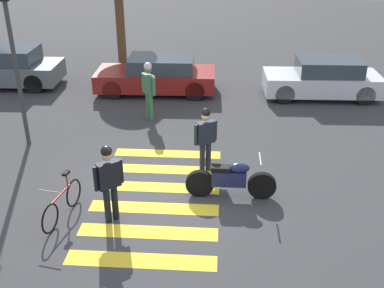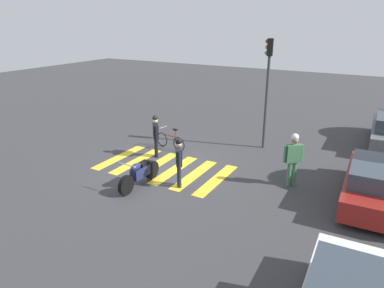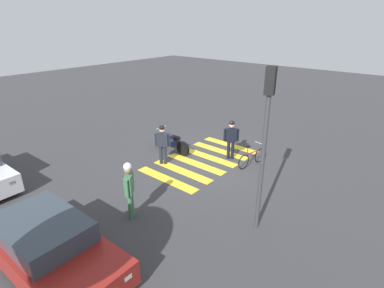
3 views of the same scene
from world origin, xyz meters
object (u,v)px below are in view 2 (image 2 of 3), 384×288
(officer_on_foot, at_px, (179,159))
(car_maroon_wagon, at_px, (378,184))
(leaning_bicycle, at_px, (170,141))
(police_motorcycle, at_px, (140,173))
(pedestrian_bystander, at_px, (293,156))
(traffic_light_pole, at_px, (268,78))
(officer_by_motorcycle, at_px, (156,133))

(officer_on_foot, distance_m, car_maroon_wagon, 6.31)
(leaning_bicycle, relative_size, officer_on_foot, 0.94)
(police_motorcycle, height_order, pedestrian_bystander, pedestrian_bystander)
(police_motorcycle, bearing_deg, traffic_light_pole, 157.25)
(leaning_bicycle, xyz_separation_m, officer_on_foot, (3.00, 2.29, 0.65))
(police_motorcycle, height_order, traffic_light_pole, traffic_light_pole)
(police_motorcycle, relative_size, traffic_light_pole, 0.45)
(leaning_bicycle, bearing_deg, traffic_light_pole, 121.75)
(leaning_bicycle, xyz_separation_m, traffic_light_pole, (-2.19, 3.53, 2.78))
(leaning_bicycle, relative_size, officer_by_motorcycle, 0.92)
(officer_on_foot, bearing_deg, leaning_bicycle, -142.73)
(officer_on_foot, relative_size, car_maroon_wagon, 0.40)
(pedestrian_bystander, xyz_separation_m, car_maroon_wagon, (-0.10, 2.62, -0.46))
(police_motorcycle, bearing_deg, officer_by_motorcycle, -156.82)
(officer_by_motorcycle, height_order, traffic_light_pole, traffic_light_pole)
(officer_by_motorcycle, height_order, car_maroon_wagon, officer_by_motorcycle)
(traffic_light_pole, bearing_deg, pedestrian_bystander, 32.84)
(officer_by_motorcycle, distance_m, car_maroon_wagon, 8.27)
(traffic_light_pole, bearing_deg, police_motorcycle, -22.75)
(leaning_bicycle, distance_m, pedestrian_bystander, 5.77)
(officer_on_foot, relative_size, officer_by_motorcycle, 0.98)
(officer_on_foot, xyz_separation_m, traffic_light_pole, (-5.19, 1.25, 2.13))
(officer_on_foot, xyz_separation_m, pedestrian_bystander, (-1.95, 3.34, 0.11))
(officer_on_foot, relative_size, traffic_light_pole, 0.37)
(leaning_bicycle, bearing_deg, officer_on_foot, 37.27)
(police_motorcycle, distance_m, leaning_bicycle, 3.80)
(officer_on_foot, distance_m, traffic_light_pole, 5.75)
(pedestrian_bystander, distance_m, traffic_light_pole, 4.36)
(officer_on_foot, height_order, officer_by_motorcycle, officer_by_motorcycle)
(police_motorcycle, height_order, car_maroon_wagon, car_maroon_wagon)
(police_motorcycle, xyz_separation_m, traffic_light_pole, (-5.83, 2.44, 2.67))
(car_maroon_wagon, xyz_separation_m, traffic_light_pole, (-3.14, -4.71, 2.49))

